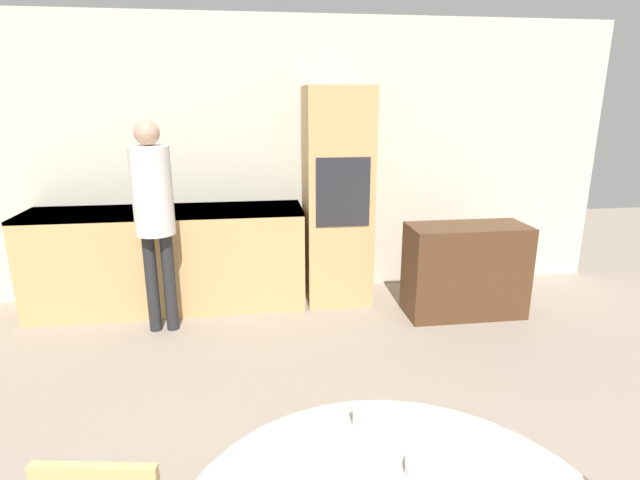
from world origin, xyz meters
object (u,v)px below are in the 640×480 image
(oven_unit, at_px, (337,197))
(sideboard, at_px, (465,270))
(bowl_far, at_px, (435,469))
(person_standing, at_px, (153,204))

(oven_unit, distance_m, sideboard, 1.32)
(bowl_far, bearing_deg, oven_unit, 85.30)
(oven_unit, height_order, bowl_far, oven_unit)
(sideboard, xyz_separation_m, bowl_far, (-1.33, -2.75, 0.39))
(sideboard, xyz_separation_m, person_standing, (-2.61, 0.03, 0.66))
(person_standing, xyz_separation_m, bowl_far, (1.28, -2.78, -0.27))
(person_standing, height_order, bowl_far, person_standing)
(sideboard, distance_m, person_standing, 2.69)
(bowl_far, bearing_deg, person_standing, 114.65)
(bowl_far, bearing_deg, sideboard, 64.18)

